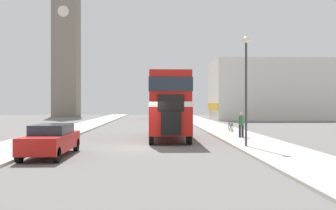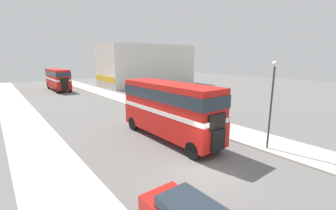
{
  "view_description": "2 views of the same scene",
  "coord_description": "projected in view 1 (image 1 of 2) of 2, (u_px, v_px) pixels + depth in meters",
  "views": [
    {
      "loc": [
        0.72,
        -20.37,
        2.38
      ],
      "look_at": [
        1.62,
        5.21,
        2.3
      ],
      "focal_mm": 40.0,
      "sensor_mm": 36.0,
      "label": 1
    },
    {
      "loc": [
        -8.67,
        -7.72,
        6.18
      ],
      "look_at": [
        1.62,
        5.35,
        2.65
      ],
      "focal_mm": 24.0,
      "sensor_mm": 36.0,
      "label": 2
    }
  ],
  "objects": [
    {
      "name": "ground_plane",
      "position": [
        142.0,
        148.0,
        20.34
      ],
      "size": [
        120.0,
        120.0,
        0.0
      ],
      "primitive_type": "plane",
      "color": "slate"
    },
    {
      "name": "sidewalk_right",
      "position": [
        264.0,
        146.0,
        20.58
      ],
      "size": [
        3.5,
        120.0,
        0.12
      ],
      "color": "#B7B2A8",
      "rests_on": "ground_plane"
    },
    {
      "name": "sidewalk_left",
      "position": [
        16.0,
        147.0,
        20.11
      ],
      "size": [
        3.5,
        120.0,
        0.12
      ],
      "color": "#B7B2A8",
      "rests_on": "ground_plane"
    },
    {
      "name": "double_decker_bus",
      "position": [
        168.0,
        101.0,
        25.58
      ],
      "size": [
        2.51,
        9.53,
        4.33
      ],
      "color": "red",
      "rests_on": "ground_plane"
    },
    {
      "name": "bus_distant",
      "position": [
        158.0,
        104.0,
        59.06
      ],
      "size": [
        2.49,
        9.53,
        4.02
      ],
      "color": "red",
      "rests_on": "ground_plane"
    },
    {
      "name": "car_parked_near",
      "position": [
        51.0,
        140.0,
        16.94
      ],
      "size": [
        1.7,
        4.61,
        1.45
      ],
      "color": "red",
      "rests_on": "ground_plane"
    },
    {
      "name": "pedestrian_walking",
      "position": [
        241.0,
        123.0,
        25.24
      ],
      "size": [
        0.34,
        0.34,
        1.67
      ],
      "color": "#282833",
      "rests_on": "sidewalk_right"
    },
    {
      "name": "bicycle_on_pavement",
      "position": [
        231.0,
        127.0,
        30.68
      ],
      "size": [
        0.05,
        1.76,
        0.78
      ],
      "color": "black",
      "rests_on": "sidewalk_right"
    },
    {
      "name": "street_lamp",
      "position": [
        246.0,
        74.0,
        19.94
      ],
      "size": [
        0.36,
        0.36,
        5.86
      ],
      "color": "#38383D",
      "rests_on": "sidewalk_right"
    },
    {
      "name": "church_tower",
      "position": [
        66.0,
        29.0,
        71.51
      ],
      "size": [
        4.86,
        4.86,
        32.6
      ],
      "color": "gray",
      "rests_on": "ground_plane"
    },
    {
      "name": "shop_building_block",
      "position": [
        279.0,
        90.0,
        57.28
      ],
      "size": [
        20.63,
        9.89,
        8.93
      ],
      "color": "silver",
      "rests_on": "ground_plane"
    }
  ]
}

